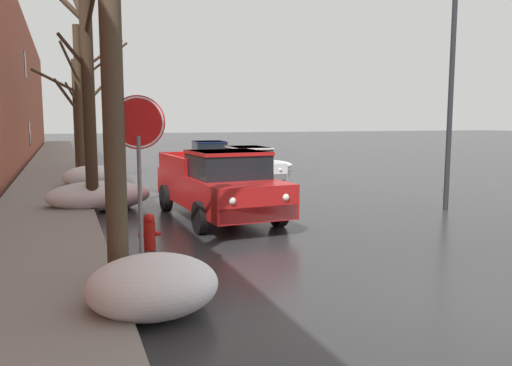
{
  "coord_description": "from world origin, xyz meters",
  "views": [
    {
      "loc": [
        -5.28,
        -5.01,
        2.47
      ],
      "look_at": [
        -0.65,
        7.16,
        0.87
      ],
      "focal_mm": 35.47,
      "sensor_mm": 36.0,
      "label": 1
    }
  ],
  "objects_px": {
    "bare_tree_second_along_sidewalk": "(87,93)",
    "bare_tree_mid_block": "(81,99)",
    "stop_sign_at_corner": "(138,140)",
    "sedan_white_parked_kerbside_close": "(249,163)",
    "pickup_truck_red_approaching_near_lane": "(219,184)",
    "bare_tree_at_the_corner": "(113,68)",
    "bare_tree_far_down_block": "(75,111)",
    "street_lamp_post": "(451,86)",
    "fire_hydrant": "(150,231)",
    "sedan_darkblue_parked_kerbside_mid": "(210,154)"
  },
  "relations": [
    {
      "from": "bare_tree_second_along_sidewalk",
      "to": "bare_tree_mid_block",
      "type": "xyz_separation_m",
      "value": [
        0.1,
        7.88,
        0.15
      ]
    },
    {
      "from": "bare_tree_mid_block",
      "to": "stop_sign_at_corner",
      "type": "bearing_deg",
      "value": -88.95
    },
    {
      "from": "sedan_white_parked_kerbside_close",
      "to": "pickup_truck_red_approaching_near_lane",
      "type": "bearing_deg",
      "value": -115.65
    },
    {
      "from": "bare_tree_mid_block",
      "to": "pickup_truck_red_approaching_near_lane",
      "type": "bearing_deg",
      "value": -73.57
    },
    {
      "from": "stop_sign_at_corner",
      "to": "bare_tree_at_the_corner",
      "type": "bearing_deg",
      "value": 176.92
    },
    {
      "from": "bare_tree_second_along_sidewalk",
      "to": "stop_sign_at_corner",
      "type": "distance_m",
      "value": 6.88
    },
    {
      "from": "bare_tree_second_along_sidewalk",
      "to": "bare_tree_far_down_block",
      "type": "relative_size",
      "value": 1.2
    },
    {
      "from": "stop_sign_at_corner",
      "to": "street_lamp_post",
      "type": "height_order",
      "value": "street_lamp_post"
    },
    {
      "from": "pickup_truck_red_approaching_near_lane",
      "to": "fire_hydrant",
      "type": "distance_m",
      "value": 3.34
    },
    {
      "from": "bare_tree_second_along_sidewalk",
      "to": "fire_hydrant",
      "type": "bearing_deg",
      "value": -79.21
    },
    {
      "from": "sedan_white_parked_kerbside_close",
      "to": "sedan_darkblue_parked_kerbside_mid",
      "type": "xyz_separation_m",
      "value": [
        0.03,
        6.11,
        -0.0
      ]
    },
    {
      "from": "bare_tree_second_along_sidewalk",
      "to": "bare_tree_far_down_block",
      "type": "bearing_deg",
      "value": 90.09
    },
    {
      "from": "bare_tree_at_the_corner",
      "to": "sedan_darkblue_parked_kerbside_mid",
      "type": "xyz_separation_m",
      "value": [
        6.4,
        18.08,
        -2.43
      ]
    },
    {
      "from": "bare_tree_far_down_block",
      "to": "pickup_truck_red_approaching_near_lane",
      "type": "height_order",
      "value": "bare_tree_far_down_block"
    },
    {
      "from": "bare_tree_mid_block",
      "to": "pickup_truck_red_approaching_near_lane",
      "type": "distance_m",
      "value": 10.53
    },
    {
      "from": "street_lamp_post",
      "to": "sedan_darkblue_parked_kerbside_mid",
      "type": "bearing_deg",
      "value": 101.24
    },
    {
      "from": "bare_tree_far_down_block",
      "to": "fire_hydrant",
      "type": "xyz_separation_m",
      "value": [
        0.86,
        -17.01,
        -2.59
      ]
    },
    {
      "from": "pickup_truck_red_approaching_near_lane",
      "to": "street_lamp_post",
      "type": "relative_size",
      "value": 0.89
    },
    {
      "from": "bare_tree_second_along_sidewalk",
      "to": "bare_tree_mid_block",
      "type": "height_order",
      "value": "bare_tree_second_along_sidewalk"
    },
    {
      "from": "fire_hydrant",
      "to": "sedan_darkblue_parked_kerbside_mid",
      "type": "bearing_deg",
      "value": 70.41
    },
    {
      "from": "bare_tree_far_down_block",
      "to": "sedan_white_parked_kerbside_close",
      "type": "distance_m",
      "value": 10.04
    },
    {
      "from": "bare_tree_second_along_sidewalk",
      "to": "street_lamp_post",
      "type": "xyz_separation_m",
      "value": [
        9.28,
        -2.95,
        0.21
      ]
    },
    {
      "from": "bare_tree_mid_block",
      "to": "bare_tree_second_along_sidewalk",
      "type": "bearing_deg",
      "value": -90.7
    },
    {
      "from": "bare_tree_mid_block",
      "to": "street_lamp_post",
      "type": "relative_size",
      "value": 1.03
    },
    {
      "from": "bare_tree_at_the_corner",
      "to": "stop_sign_at_corner",
      "type": "xyz_separation_m",
      "value": [
        0.31,
        -0.02,
        -0.99
      ]
    },
    {
      "from": "pickup_truck_red_approaching_near_lane",
      "to": "bare_tree_second_along_sidewalk",
      "type": "bearing_deg",
      "value": 147.05
    },
    {
      "from": "bare_tree_at_the_corner",
      "to": "sedan_white_parked_kerbside_close",
      "type": "distance_m",
      "value": 13.77
    },
    {
      "from": "pickup_truck_red_approaching_near_lane",
      "to": "bare_tree_at_the_corner",
      "type": "bearing_deg",
      "value": -121.29
    },
    {
      "from": "bare_tree_second_along_sidewalk",
      "to": "fire_hydrant",
      "type": "relative_size",
      "value": 9.22
    },
    {
      "from": "sedan_darkblue_parked_kerbside_mid",
      "to": "stop_sign_at_corner",
      "type": "xyz_separation_m",
      "value": [
        -6.08,
        -18.1,
        1.44
      ]
    },
    {
      "from": "bare_tree_mid_block",
      "to": "bare_tree_at_the_corner",
      "type": "bearing_deg",
      "value": -90.18
    },
    {
      "from": "stop_sign_at_corner",
      "to": "street_lamp_post",
      "type": "relative_size",
      "value": 0.46
    },
    {
      "from": "bare_tree_at_the_corner",
      "to": "fire_hydrant",
      "type": "distance_m",
      "value": 3.76
    },
    {
      "from": "sedan_white_parked_kerbside_close",
      "to": "stop_sign_at_corner",
      "type": "height_order",
      "value": "stop_sign_at_corner"
    },
    {
      "from": "sedan_white_parked_kerbside_close",
      "to": "bare_tree_far_down_block",
      "type": "bearing_deg",
      "value": 131.09
    },
    {
      "from": "bare_tree_mid_block",
      "to": "bare_tree_far_down_block",
      "type": "bearing_deg",
      "value": 91.41
    },
    {
      "from": "street_lamp_post",
      "to": "bare_tree_far_down_block",
      "type": "bearing_deg",
      "value": 120.92
    },
    {
      "from": "bare_tree_at_the_corner",
      "to": "stop_sign_at_corner",
      "type": "relative_size",
      "value": 2.31
    },
    {
      "from": "bare_tree_second_along_sidewalk",
      "to": "sedan_darkblue_parked_kerbside_mid",
      "type": "relative_size",
      "value": 1.63
    },
    {
      "from": "pickup_truck_red_approaching_near_lane",
      "to": "fire_hydrant",
      "type": "bearing_deg",
      "value": -130.66
    },
    {
      "from": "sedan_darkblue_parked_kerbside_mid",
      "to": "bare_tree_at_the_corner",
      "type": "bearing_deg",
      "value": -109.48
    },
    {
      "from": "bare_tree_far_down_block",
      "to": "pickup_truck_red_approaching_near_lane",
      "type": "relative_size",
      "value": 1.01
    },
    {
      "from": "stop_sign_at_corner",
      "to": "street_lamp_post",
      "type": "xyz_separation_m",
      "value": [
        8.91,
        3.85,
        1.21
      ]
    },
    {
      "from": "sedan_white_parked_kerbside_close",
      "to": "sedan_darkblue_parked_kerbside_mid",
      "type": "height_order",
      "value": "same"
    },
    {
      "from": "pickup_truck_red_approaching_near_lane",
      "to": "sedan_darkblue_parked_kerbside_mid",
      "type": "xyz_separation_m",
      "value": [
        3.46,
        13.24,
        -0.13
      ]
    },
    {
      "from": "bare_tree_mid_block",
      "to": "sedan_white_parked_kerbside_close",
      "type": "xyz_separation_m",
      "value": [
        6.32,
        -2.69,
        -2.59
      ]
    },
    {
      "from": "bare_tree_second_along_sidewalk",
      "to": "bare_tree_far_down_block",
      "type": "distance_m",
      "value": 12.57
    },
    {
      "from": "fire_hydrant",
      "to": "stop_sign_at_corner",
      "type": "bearing_deg",
      "value": -101.52
    },
    {
      "from": "bare_tree_second_along_sidewalk",
      "to": "pickup_truck_red_approaching_near_lane",
      "type": "bearing_deg",
      "value": -32.95
    },
    {
      "from": "bare_tree_second_along_sidewalk",
      "to": "stop_sign_at_corner",
      "type": "bearing_deg",
      "value": -86.92
    }
  ]
}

